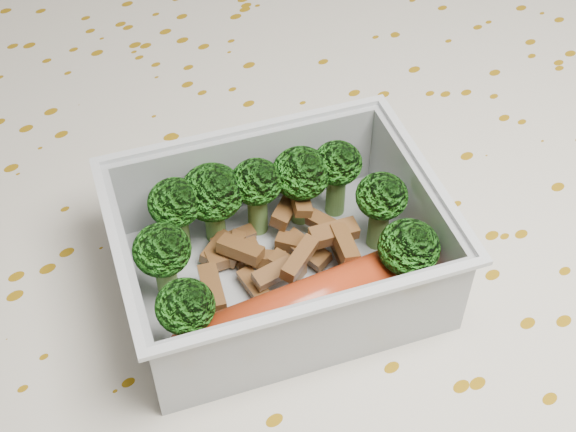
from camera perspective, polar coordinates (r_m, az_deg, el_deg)
dining_table at (r=0.54m, az=0.41°, el=-8.66°), size 1.40×0.90×0.75m
tablecloth at (r=0.50m, az=0.45°, el=-5.38°), size 1.46×0.96×0.19m
lunch_container at (r=0.44m, az=-0.61°, el=-2.91°), size 0.21×0.18×0.06m
broccoli_florets at (r=0.43m, az=-1.37°, el=0.18°), size 0.15×0.13×0.05m
meat_pile at (r=0.45m, az=-0.67°, el=-2.30°), size 0.10×0.08×0.03m
sausage at (r=0.42m, az=1.45°, el=-6.23°), size 0.15×0.05×0.03m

